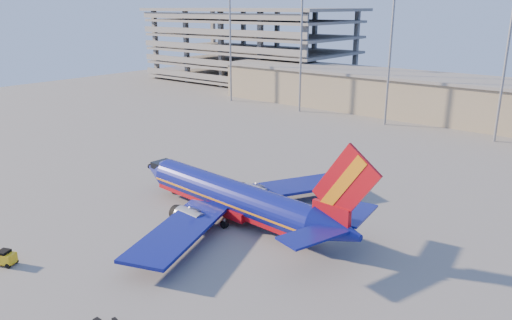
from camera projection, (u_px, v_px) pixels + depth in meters
name	position (u px, v px, depth m)	size (l,w,h in m)	color
ground	(255.00, 198.00, 59.67)	(220.00, 220.00, 0.00)	slate
terminal_building	(487.00, 103.00, 95.34)	(122.00, 16.00, 8.50)	gray
parking_garage	(251.00, 42.00, 148.45)	(62.00, 32.00, 21.40)	slate
light_mast_row	(447.00, 33.00, 85.55)	(101.60, 1.60, 28.65)	gray
aircraft_main	(237.00, 199.00, 53.09)	(32.74, 31.42, 11.08)	navy
baggage_tug	(4.00, 257.00, 44.14)	(2.22, 1.81, 1.38)	yellow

